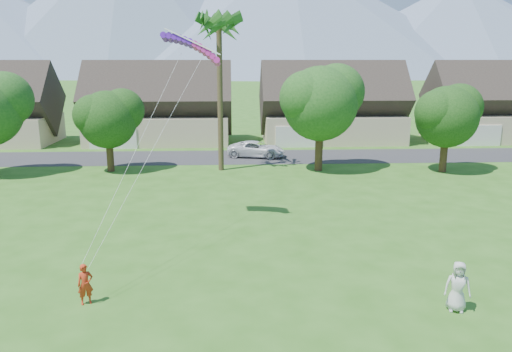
{
  "coord_description": "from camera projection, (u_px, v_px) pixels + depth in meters",
  "views": [
    {
      "loc": [
        -1.04,
        -11.83,
        8.93
      ],
      "look_at": [
        0.0,
        10.0,
        3.8
      ],
      "focal_mm": 35.0,
      "sensor_mm": 36.0,
      "label": 1
    }
  ],
  "objects": [
    {
      "name": "street",
      "position": [
        244.0,
        157.0,
        46.65
      ],
      "size": [
        90.0,
        7.0,
        0.01
      ],
      "primitive_type": "cube",
      "color": "#2D2D30",
      "rests_on": "ground"
    },
    {
      "name": "kite_flyer",
      "position": [
        85.0,
        284.0,
        18.51
      ],
      "size": [
        0.68,
        0.58,
        1.56
      ],
      "primitive_type": "imported",
      "rotation": [
        0.0,
        0.0,
        0.44
      ],
      "color": "red",
      "rests_on": "ground"
    },
    {
      "name": "watcher",
      "position": [
        458.0,
        286.0,
        17.97
      ],
      "size": [
        1.05,
        0.83,
        1.88
      ],
      "primitive_type": "imported",
      "rotation": [
        0.0,
        0.0,
        -0.28
      ],
      "color": "silver",
      "rests_on": "ground"
    },
    {
      "name": "parked_car",
      "position": [
        256.0,
        149.0,
        46.54
      ],
      "size": [
        5.73,
        3.62,
        1.47
      ],
      "primitive_type": "imported",
      "rotation": [
        0.0,
        0.0,
        1.33
      ],
      "color": "silver",
      "rests_on": "ground"
    },
    {
      "name": "mountain_ridge",
      "position": [
        253.0,
        20.0,
        260.26
      ],
      "size": [
        540.0,
        240.0,
        70.0
      ],
      "color": "slate",
      "rests_on": "ground"
    },
    {
      "name": "houses_row",
      "position": [
        246.0,
        110.0,
        54.64
      ],
      "size": [
        72.75,
        8.19,
        8.86
      ],
      "color": "beige",
      "rests_on": "ground"
    },
    {
      "name": "tree_row",
      "position": [
        231.0,
        111.0,
        39.57
      ],
      "size": [
        62.27,
        6.67,
        8.45
      ],
      "color": "#47301C",
      "rests_on": "ground"
    },
    {
      "name": "fan_palm",
      "position": [
        219.0,
        21.0,
        38.52
      ],
      "size": [
        3.0,
        3.0,
        13.8
      ],
      "color": "#4C3D26",
      "rests_on": "ground"
    },
    {
      "name": "parafoil_kite",
      "position": [
        193.0,
        45.0,
        25.78
      ],
      "size": [
        3.33,
        1.16,
        0.5
      ],
      "rotation": [
        0.0,
        0.0,
        -0.1
      ],
      "color": "#5A18B9",
      "rests_on": "ground"
    }
  ]
}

